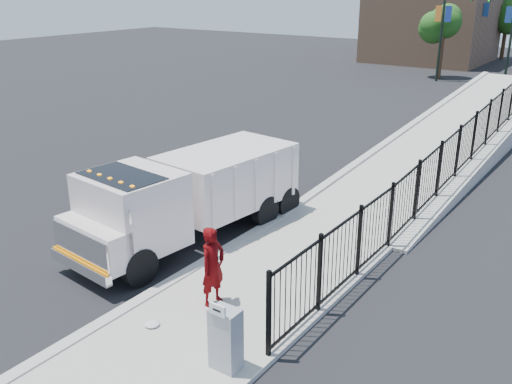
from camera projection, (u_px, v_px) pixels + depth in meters
The scene contains 16 objects.
ground at pixel (196, 271), 14.63m from camera, with size 120.00×120.00×0.00m, color black.
sidewalk at pixel (204, 330), 12.04m from camera, with size 3.55×12.00×0.12m, color #9E998E.
curb at pixel (139, 302), 13.06m from camera, with size 0.30×12.00×0.16m, color #ADAAA3.
ramp at pixel (462, 145), 25.82m from camera, with size 3.95×24.00×1.70m, color #9E998E.
iron_fence at pixel (472, 152), 21.66m from camera, with size 0.10×28.00×1.80m, color black.
truck at pixel (186, 194), 15.90m from camera, with size 3.11×7.56×2.52m.
worker at pixel (213, 266), 12.63m from camera, with size 0.67×0.44×1.85m, color #4F0305.
utility_cabinet at pixel (226, 339), 10.58m from camera, with size 0.55×0.40×1.25m, color gray.
arrow_sign at pixel (217, 310), 10.16m from camera, with size 0.35×0.04×0.22m, color white.
debris at pixel (152, 324), 12.08m from camera, with size 0.33×0.33×0.08m, color silver.
light_pole_0 at pixel (447, 20), 40.79m from camera, with size 3.77×0.22×8.00m.
light_pole_1 at pixel (509, 21), 39.98m from camera, with size 3.78×0.22×8.00m.
light_pole_2 at pixel (485, 15), 47.10m from camera, with size 3.77×0.22×8.00m.
tree_0 at pixel (444, 25), 42.09m from camera, with size 2.50×2.50×5.25m.
tree_2 at pixel (508, 16), 53.13m from camera, with size 3.17×3.17×5.59m.
building at pixel (433, 16), 51.95m from camera, with size 10.00×10.00×8.00m, color #8C664C.
Camera 1 is at (8.68, -9.82, 6.98)m, focal length 40.00 mm.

